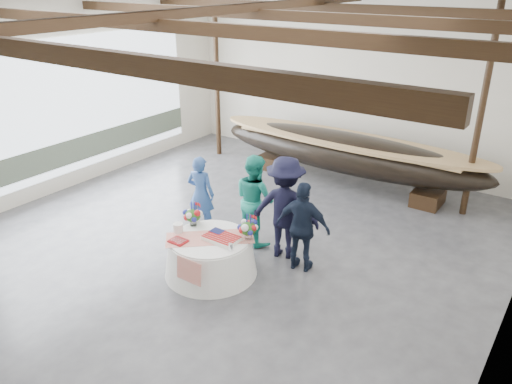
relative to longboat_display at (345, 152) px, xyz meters
The scene contains 13 objects.
floor 4.65m from the longboat_display, 96.98° to the right, with size 10.00×12.00×0.01m, color #3D3D42.
wall_back 2.09m from the longboat_display, 110.87° to the left, with size 10.00×0.02×4.50m, color silver.
wall_left 7.31m from the longboat_display, 140.73° to the right, with size 0.02×12.00×4.50m, color silver.
ceiling 5.85m from the longboat_display, 96.98° to the right, with size 10.00×12.00×0.01m, color white.
pavilion_structure 4.93m from the longboat_display, 98.42° to the right, with size 9.80×11.76×4.50m.
open_bay 6.62m from the longboat_display, 147.24° to the right, with size 0.03×7.00×3.20m.
longboat_display is the anchor object (origin of this frame).
banquet_table 5.13m from the longboat_display, 91.32° to the right, with size 1.64×1.64×0.71m.
tabletop_items 4.91m from the longboat_display, 91.68° to the right, with size 1.50×1.42×0.40m.
guest_woman_blue 4.14m from the longboat_display, 108.86° to the right, with size 0.59×0.39×1.61m, color #2A4A88.
guest_woman_teal 3.66m from the longboat_display, 92.76° to the right, with size 0.88×0.68×1.80m, color teal.
guest_man_left 3.86m from the longboat_display, 80.89° to the right, with size 1.27×0.73×1.97m, color black.
guest_man_right 4.20m from the longboat_display, 74.36° to the right, with size 0.99×0.41×1.69m, color black.
Camera 1 is at (5.47, -6.33, 4.94)m, focal length 35.00 mm.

